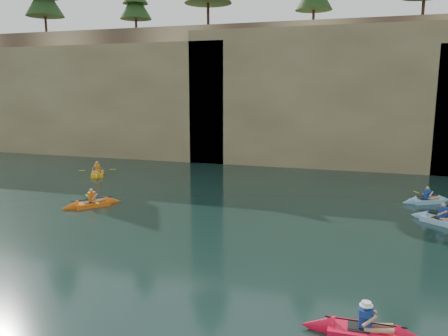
% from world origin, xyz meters
% --- Properties ---
extents(ground, '(160.00, 160.00, 0.00)m').
position_xyz_m(ground, '(0.00, 0.00, 0.00)').
color(ground, black).
rests_on(ground, ground).
extents(cliff, '(70.00, 16.00, 12.00)m').
position_xyz_m(cliff, '(0.00, 30.00, 6.00)').
color(cliff, tan).
rests_on(cliff, ground).
extents(cliff_slab_west, '(26.00, 2.40, 10.56)m').
position_xyz_m(cliff_slab_west, '(-20.00, 22.60, 5.28)').
color(cliff_slab_west, '#95875A').
rests_on(cliff_slab_west, ground).
extents(cliff_slab_center, '(24.00, 2.40, 11.40)m').
position_xyz_m(cliff_slab_center, '(2.00, 22.60, 5.70)').
color(cliff_slab_center, '#95875A').
rests_on(cliff_slab_center, ground).
extents(sea_cave_west, '(4.50, 1.00, 4.00)m').
position_xyz_m(sea_cave_west, '(-18.00, 21.95, 2.00)').
color(sea_cave_west, black).
rests_on(sea_cave_west, ground).
extents(sea_cave_center, '(3.50, 1.00, 3.20)m').
position_xyz_m(sea_cave_center, '(-4.00, 21.95, 1.60)').
color(sea_cave_center, black).
rests_on(sea_cave_center, ground).
extents(sea_cave_east, '(5.00, 1.00, 4.50)m').
position_xyz_m(sea_cave_east, '(10.00, 21.95, 2.25)').
color(sea_cave_east, black).
rests_on(sea_cave_east, ground).
extents(main_kayaker, '(3.29, 2.24, 1.22)m').
position_xyz_m(main_kayaker, '(4.28, -2.35, 0.16)').
color(main_kayaker, red).
rests_on(main_kayaker, ground).
extents(kayaker_orange, '(2.66, 2.95, 1.23)m').
position_xyz_m(kayaker_orange, '(-9.83, 6.54, 0.15)').
color(kayaker_orange, orange).
rests_on(kayaker_orange, ground).
extents(kayaker_ltblue_near, '(3.04, 2.48, 1.26)m').
position_xyz_m(kayaker_ltblue_near, '(7.84, 8.79, 0.16)').
color(kayaker_ltblue_near, '#89BBE6').
rests_on(kayaker_ltblue_near, ground).
extents(kayaker_yellow, '(2.34, 3.20, 1.33)m').
position_xyz_m(kayaker_yellow, '(-14.36, 13.98, 0.16)').
color(kayaker_yellow, '#FFB115').
rests_on(kayaker_yellow, ground).
extents(kayaker_ltblue_mid, '(3.04, 2.12, 1.17)m').
position_xyz_m(kayaker_ltblue_mid, '(7.68, 12.76, 0.14)').
color(kayaker_ltblue_mid, '#7CB3D0').
rests_on(kayaker_ltblue_mid, ground).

